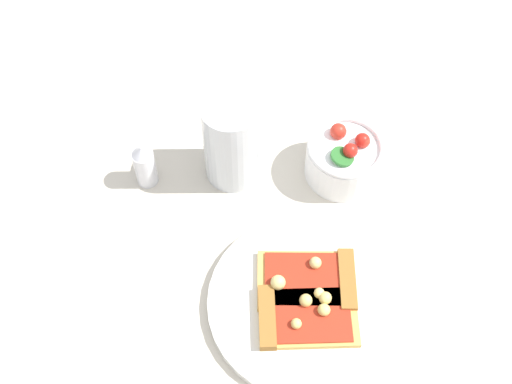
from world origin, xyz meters
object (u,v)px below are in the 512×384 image
object	(u,v)px
plate	(306,303)
salad_bowl	(344,158)
pepper_shaker	(145,165)
pizza_slice_near	(312,280)
pizza_slice_far	(302,316)
soda_glass	(232,144)

from	to	relation	value
plate	salad_bowl	world-z (taller)	salad_bowl
salad_bowl	pepper_shaker	xyz separation A→B (m)	(-0.05, -0.27, 0.00)
pizza_slice_near	salad_bowl	distance (m)	0.19
pizza_slice_near	pizza_slice_far	world-z (taller)	pizza_slice_near
pizza_slice_far	pepper_shaker	world-z (taller)	pepper_shaker
plate	pizza_slice_far	xyz separation A→B (m)	(0.02, -0.01, 0.01)
pizza_slice_far	pepper_shaker	bearing A→B (deg)	-148.45
plate	soda_glass	bearing A→B (deg)	-168.00
salad_bowl	plate	bearing A→B (deg)	-28.87
salad_bowl	pepper_shaker	world-z (taller)	salad_bowl
plate	salad_bowl	size ratio (longest dim) A/B	2.33
pizza_slice_far	soda_glass	size ratio (longest dim) A/B	0.97
pizza_slice_far	salad_bowl	size ratio (longest dim) A/B	1.26
plate	pepper_shaker	bearing A→B (deg)	-144.29
pizza_slice_far	salad_bowl	bearing A→B (deg)	151.03
salad_bowl	soda_glass	distance (m)	0.16
salad_bowl	soda_glass	world-z (taller)	soda_glass
pizza_slice_near	pizza_slice_far	distance (m)	0.05
pizza_slice_near	soda_glass	xyz separation A→B (m)	(-0.20, -0.06, 0.04)
plate	soda_glass	distance (m)	0.23
pizza_slice_far	pepper_shaker	distance (m)	0.30
plate	pizza_slice_far	size ratio (longest dim) A/B	1.85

